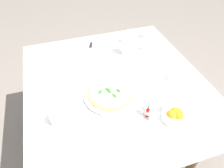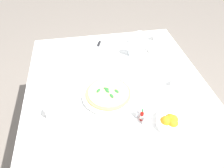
{
  "view_description": "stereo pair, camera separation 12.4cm",
  "coord_description": "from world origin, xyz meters",
  "px_view_note": "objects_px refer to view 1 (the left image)",
  "views": [
    {
      "loc": [
        0.93,
        -0.31,
        1.62
      ],
      "look_at": [
        0.07,
        -0.03,
        0.77
      ],
      "focal_mm": 32.34,
      "sensor_mm": 36.0,
      "label": 1
    },
    {
      "loc": [
        0.96,
        -0.19,
        1.62
      ],
      "look_at": [
        0.07,
        -0.03,
        0.77
      ],
      "focal_mm": 32.34,
      "sensor_mm": 36.0,
      "label": 2
    }
  ],
  "objects_px": {
    "coffee_cup_near_right": "(148,34)",
    "pepper_shaker": "(144,110)",
    "salt_shaker": "(151,117)",
    "menu_card": "(173,74)",
    "coffee_cup_back_corner": "(146,46)",
    "hot_sauce_bottle": "(148,112)",
    "water_glass_left_edge": "(127,48)",
    "napkin_folded": "(90,50)",
    "pizza_plate": "(110,95)",
    "water_glass_center_back": "(130,38)",
    "dinner_knife": "(90,49)",
    "citrus_bowl": "(176,115)",
    "pizza": "(110,93)",
    "coffee_cup_right_edge": "(58,118)"
  },
  "relations": [
    {
      "from": "coffee_cup_near_right",
      "to": "dinner_knife",
      "type": "xyz_separation_m",
      "value": [
        0.05,
        -0.5,
        -0.01
      ]
    },
    {
      "from": "salt_shaker",
      "to": "menu_card",
      "type": "distance_m",
      "value": 0.38
    },
    {
      "from": "water_glass_center_back",
      "to": "water_glass_left_edge",
      "type": "height_order",
      "value": "water_glass_left_edge"
    },
    {
      "from": "coffee_cup_back_corner",
      "to": "dinner_knife",
      "type": "bearing_deg",
      "value": -103.76
    },
    {
      "from": "pizza",
      "to": "coffee_cup_back_corner",
      "type": "height_order",
      "value": "coffee_cup_back_corner"
    },
    {
      "from": "coffee_cup_near_right",
      "to": "salt_shaker",
      "type": "relative_size",
      "value": 2.31
    },
    {
      "from": "pizza_plate",
      "to": "water_glass_left_edge",
      "type": "xyz_separation_m",
      "value": [
        -0.38,
        0.25,
        0.04
      ]
    },
    {
      "from": "water_glass_center_back",
      "to": "coffee_cup_near_right",
      "type": "bearing_deg",
      "value": 99.13
    },
    {
      "from": "dinner_knife",
      "to": "pepper_shaker",
      "type": "bearing_deg",
      "value": 32.24
    },
    {
      "from": "water_glass_center_back",
      "to": "pepper_shaker",
      "type": "distance_m",
      "value": 0.71
    },
    {
      "from": "water_glass_center_back",
      "to": "dinner_knife",
      "type": "bearing_deg",
      "value": -85.57
    },
    {
      "from": "coffee_cup_right_edge",
      "to": "hot_sauce_bottle",
      "type": "bearing_deg",
      "value": 77.1
    },
    {
      "from": "menu_card",
      "to": "water_glass_left_edge",
      "type": "bearing_deg",
      "value": 92.78
    },
    {
      "from": "water_glass_left_edge",
      "to": "coffee_cup_near_right",
      "type": "bearing_deg",
      "value": 121.93
    },
    {
      "from": "coffee_cup_right_edge",
      "to": "water_glass_center_back",
      "type": "height_order",
      "value": "water_glass_center_back"
    },
    {
      "from": "napkin_folded",
      "to": "citrus_bowl",
      "type": "distance_m",
      "value": 0.8
    },
    {
      "from": "water_glass_center_back",
      "to": "water_glass_left_edge",
      "type": "relative_size",
      "value": 0.86
    },
    {
      "from": "water_glass_center_back",
      "to": "napkin_folded",
      "type": "height_order",
      "value": "water_glass_center_back"
    },
    {
      "from": "water_glass_left_edge",
      "to": "pizza_plate",
      "type": "bearing_deg",
      "value": -32.71
    },
    {
      "from": "salt_shaker",
      "to": "pepper_shaker",
      "type": "bearing_deg",
      "value": -160.35
    },
    {
      "from": "citrus_bowl",
      "to": "hot_sauce_bottle",
      "type": "distance_m",
      "value": 0.15
    },
    {
      "from": "water_glass_left_edge",
      "to": "citrus_bowl",
      "type": "height_order",
      "value": "water_glass_left_edge"
    },
    {
      "from": "citrus_bowl",
      "to": "menu_card",
      "type": "distance_m",
      "value": 0.33
    },
    {
      "from": "coffee_cup_near_right",
      "to": "pepper_shaker",
      "type": "xyz_separation_m",
      "value": [
        0.71,
        -0.36,
        -0.01
      ]
    },
    {
      "from": "dinner_knife",
      "to": "water_glass_left_edge",
      "type": "bearing_deg",
      "value": 88.06
    },
    {
      "from": "dinner_knife",
      "to": "citrus_bowl",
      "type": "bearing_deg",
      "value": 41.15
    },
    {
      "from": "coffee_cup_back_corner",
      "to": "hot_sauce_bottle",
      "type": "distance_m",
      "value": 0.64
    },
    {
      "from": "pizza",
      "to": "pizza_plate",
      "type": "bearing_deg",
      "value": 46.98
    },
    {
      "from": "pepper_shaker",
      "to": "menu_card",
      "type": "relative_size",
      "value": 0.68
    },
    {
      "from": "pizza_plate",
      "to": "dinner_knife",
      "type": "bearing_deg",
      "value": -179.29
    },
    {
      "from": "water_glass_left_edge",
      "to": "salt_shaker",
      "type": "relative_size",
      "value": 2.11
    },
    {
      "from": "dinner_knife",
      "to": "hot_sauce_bottle",
      "type": "xyz_separation_m",
      "value": [
        0.69,
        0.15,
        0.01
      ]
    },
    {
      "from": "coffee_cup_right_edge",
      "to": "napkin_folded",
      "type": "height_order",
      "value": "coffee_cup_right_edge"
    },
    {
      "from": "salt_shaker",
      "to": "citrus_bowl",
      "type": "bearing_deg",
      "value": 76.39
    },
    {
      "from": "water_glass_center_back",
      "to": "pepper_shaker",
      "type": "bearing_deg",
      "value": -15.77
    },
    {
      "from": "pizza",
      "to": "coffee_cup_right_edge",
      "type": "xyz_separation_m",
      "value": [
        0.1,
        -0.31,
        0.01
      ]
    },
    {
      "from": "coffee_cup_right_edge",
      "to": "water_glass_center_back",
      "type": "bearing_deg",
      "value": 133.45
    },
    {
      "from": "pizza_plate",
      "to": "menu_card",
      "type": "height_order",
      "value": "menu_card"
    },
    {
      "from": "water_glass_center_back",
      "to": "water_glass_left_edge",
      "type": "distance_m",
      "value": 0.15
    },
    {
      "from": "salt_shaker",
      "to": "menu_card",
      "type": "height_order",
      "value": "menu_card"
    },
    {
      "from": "napkin_folded",
      "to": "pepper_shaker",
      "type": "distance_m",
      "value": 0.68
    },
    {
      "from": "dinner_knife",
      "to": "menu_card",
      "type": "relative_size",
      "value": 2.28
    },
    {
      "from": "water_glass_left_edge",
      "to": "hot_sauce_bottle",
      "type": "xyz_separation_m",
      "value": [
        0.58,
        -0.1,
        -0.02
      ]
    },
    {
      "from": "pepper_shaker",
      "to": "hot_sauce_bottle",
      "type": "bearing_deg",
      "value": 19.65
    },
    {
      "from": "coffee_cup_back_corner",
      "to": "salt_shaker",
      "type": "relative_size",
      "value": 2.31
    },
    {
      "from": "hot_sauce_bottle",
      "to": "pizza_plate",
      "type": "bearing_deg",
      "value": -144.55
    },
    {
      "from": "pizza_plate",
      "to": "napkin_folded",
      "type": "height_order",
      "value": "napkin_folded"
    },
    {
      "from": "pizza_plate",
      "to": "citrus_bowl",
      "type": "xyz_separation_m",
      "value": [
        0.26,
        0.28,
        0.02
      ]
    },
    {
      "from": "coffee_cup_near_right",
      "to": "coffee_cup_back_corner",
      "type": "bearing_deg",
      "value": -29.87
    },
    {
      "from": "water_glass_left_edge",
      "to": "napkin_folded",
      "type": "relative_size",
      "value": 0.49
    }
  ]
}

